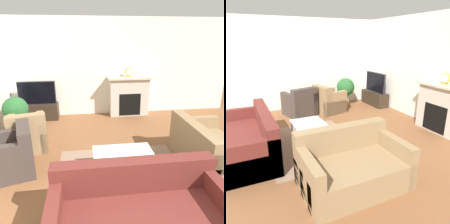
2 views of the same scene
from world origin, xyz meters
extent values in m
cube|color=silver|center=(0.00, 5.19, 1.35)|extent=(7.87, 0.06, 2.70)
cube|color=#896B56|center=(0.18, 2.04, 0.00)|extent=(2.18, 1.85, 0.00)
cube|color=#BCB2A3|center=(0.88, 4.97, 0.56)|extent=(1.11, 0.38, 1.12)
cube|color=black|center=(0.88, 4.78, 0.35)|extent=(0.61, 0.01, 0.63)
cube|color=beige|center=(0.88, 4.94, 1.09)|extent=(1.23, 0.44, 0.05)
cube|color=#2D2319|center=(-1.66, 4.89, 0.22)|extent=(1.05, 0.38, 0.44)
cube|color=#232328|center=(-1.66, 4.89, 0.75)|extent=(0.99, 0.05, 0.63)
cube|color=black|center=(-1.66, 4.86, 0.75)|extent=(0.95, 0.01, 0.59)
cube|color=#5B231E|center=(0.15, 0.81, 0.21)|extent=(1.98, 0.90, 0.42)
cube|color=#5B231E|center=(0.15, 1.16, 0.62)|extent=(1.98, 0.20, 0.40)
cube|color=#5B231E|center=(1.06, 0.81, 0.33)|extent=(0.14, 0.90, 0.66)
cube|color=#8C704C|center=(1.80, 2.14, 0.21)|extent=(0.97, 1.51, 0.42)
cube|color=#8C704C|center=(1.41, 2.14, 0.62)|extent=(0.20, 1.51, 0.40)
cube|color=#8C704C|center=(1.80, 2.82, 0.33)|extent=(0.97, 0.14, 0.66)
cube|color=#3D332D|center=(-1.72, 2.34, 0.21)|extent=(0.97, 0.94, 0.42)
cube|color=#3D332D|center=(-1.43, 2.42, 0.62)|extent=(0.39, 0.77, 0.40)
cube|color=#3D332D|center=(-1.80, 2.63, 0.33)|extent=(0.80, 0.35, 0.66)
cube|color=#3D332D|center=(-1.63, 2.05, 0.33)|extent=(0.80, 0.35, 0.66)
cube|color=#8C704C|center=(-1.58, 3.22, 0.21)|extent=(0.86, 0.90, 0.42)
cube|color=#8C704C|center=(-1.52, 2.95, 0.62)|extent=(0.74, 0.36, 0.40)
cube|color=#8C704C|center=(-1.30, 3.29, 0.33)|extent=(0.31, 0.77, 0.66)
cube|color=#8C704C|center=(-1.86, 3.16, 0.33)|extent=(0.31, 0.77, 0.66)
cylinder|color=#333338|center=(-0.27, 1.75, 0.19)|extent=(0.04, 0.04, 0.39)
cylinder|color=#333338|center=(0.63, 1.75, 0.19)|extent=(0.04, 0.04, 0.39)
cylinder|color=#333338|center=(-0.27, 2.32, 0.19)|extent=(0.04, 0.04, 0.39)
cylinder|color=#333338|center=(0.63, 2.32, 0.19)|extent=(0.04, 0.04, 0.39)
cube|color=silver|center=(0.18, 2.04, 0.40)|extent=(0.98, 0.65, 0.02)
cylinder|color=#AD704C|center=(-1.99, 3.96, 0.11)|extent=(0.27, 0.27, 0.21)
cylinder|color=#4C3823|center=(-1.99, 3.96, 0.30)|extent=(0.03, 0.03, 0.17)
sphere|color=#235628|center=(-1.99, 3.96, 0.61)|extent=(0.58, 0.58, 0.58)
cube|color=#B79338|center=(0.86, 4.97, 1.13)|extent=(0.16, 0.07, 0.03)
cylinder|color=#B79338|center=(0.86, 4.97, 1.26)|extent=(0.23, 0.07, 0.23)
cylinder|color=white|center=(0.86, 4.93, 1.26)|extent=(0.19, 0.00, 0.19)
camera|label=1|loc=(-0.42, -1.02, 2.22)|focal=35.00mm
camera|label=2|loc=(4.17, 0.75, 2.06)|focal=35.00mm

